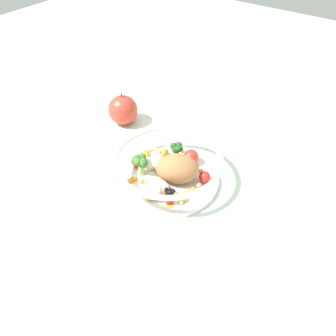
{
  "coord_description": "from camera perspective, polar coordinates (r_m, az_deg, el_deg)",
  "views": [
    {
      "loc": [
        0.39,
        0.28,
        0.49
      ],
      "look_at": [
        -0.02,
        -0.01,
        0.04
      ],
      "focal_mm": 36.42,
      "sensor_mm": 36.0,
      "label": 1
    }
  ],
  "objects": [
    {
      "name": "ground_plane",
      "position": [
        0.69,
        0.17,
        -3.36
      ],
      "size": [
        2.4,
        2.4,
        0.0
      ],
      "primitive_type": "plane",
      "color": "silver"
    },
    {
      "name": "food_container",
      "position": [
        0.68,
        0.08,
        -0.27
      ],
      "size": [
        0.22,
        0.22,
        0.07
      ],
      "color": "white",
      "rests_on": "ground_plane"
    },
    {
      "name": "loose_apple",
      "position": [
        0.86,
        -7.56,
        9.61
      ],
      "size": [
        0.07,
        0.07,
        0.09
      ],
      "color": "#BC3828",
      "rests_on": "ground_plane"
    }
  ]
}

